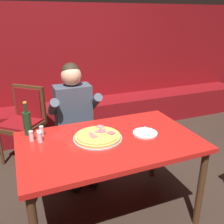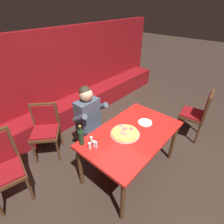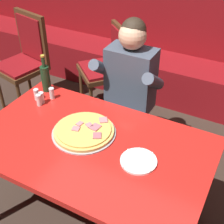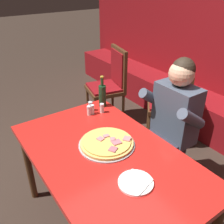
% 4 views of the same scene
% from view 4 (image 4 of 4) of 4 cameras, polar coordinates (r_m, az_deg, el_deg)
% --- Properties ---
extents(main_dining_table, '(1.45, 0.88, 0.77)m').
position_cam_4_polar(main_dining_table, '(1.77, -1.25, -11.54)').
color(main_dining_table, '#4C2D19').
rests_on(main_dining_table, ground_plane).
extents(pizza, '(0.40, 0.40, 0.05)m').
position_cam_4_polar(pizza, '(1.79, -1.16, -7.08)').
color(pizza, '#9E9EA3').
rests_on(pizza, main_dining_table).
extents(plate_white_paper, '(0.21, 0.21, 0.02)m').
position_cam_4_polar(plate_white_paper, '(1.52, 5.45, -15.71)').
color(plate_white_paper, white).
rests_on(plate_white_paper, main_dining_table).
extents(beer_bottle, '(0.07, 0.07, 0.29)m').
position_cam_4_polar(beer_bottle, '(2.26, -2.22, 3.89)').
color(beer_bottle, '#19381E').
rests_on(beer_bottle, main_dining_table).
extents(shaker_parmesan, '(0.04, 0.04, 0.09)m').
position_cam_4_polar(shaker_parmesan, '(2.22, -4.94, 1.23)').
color(shaker_parmesan, silver).
rests_on(shaker_parmesan, main_dining_table).
extents(shaker_black_pepper, '(0.04, 0.04, 0.09)m').
position_cam_4_polar(shaker_black_pepper, '(2.18, -2.30, 0.79)').
color(shaker_black_pepper, silver).
rests_on(shaker_black_pepper, main_dining_table).
extents(shaker_oregano, '(0.04, 0.04, 0.09)m').
position_cam_4_polar(shaker_oregano, '(2.15, -5.25, 0.24)').
color(shaker_oregano, silver).
rests_on(shaker_oregano, main_dining_table).
extents(shaker_red_pepper_flakes, '(0.04, 0.04, 0.09)m').
position_cam_4_polar(shaker_red_pepper_flakes, '(2.17, -4.55, 0.50)').
color(shaker_red_pepper_flakes, silver).
rests_on(shaker_red_pepper_flakes, main_dining_table).
extents(diner_seated_blue_shirt, '(0.53, 0.53, 1.27)m').
position_cam_4_polar(diner_seated_blue_shirt, '(2.22, 12.69, -2.57)').
color(diner_seated_blue_shirt, black).
rests_on(diner_seated_blue_shirt, ground_plane).
extents(dining_chair_by_booth, '(0.53, 0.53, 1.03)m').
position_cam_4_polar(dining_chair_by_booth, '(3.31, -0.35, 7.04)').
color(dining_chair_by_booth, '#4C2D19').
rests_on(dining_chair_by_booth, ground_plane).
extents(dining_chair_far_left, '(0.62, 0.62, 0.92)m').
position_cam_4_polar(dining_chair_far_left, '(2.99, 13.92, 2.62)').
color(dining_chair_far_left, '#4C2D19').
rests_on(dining_chair_far_left, ground_plane).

